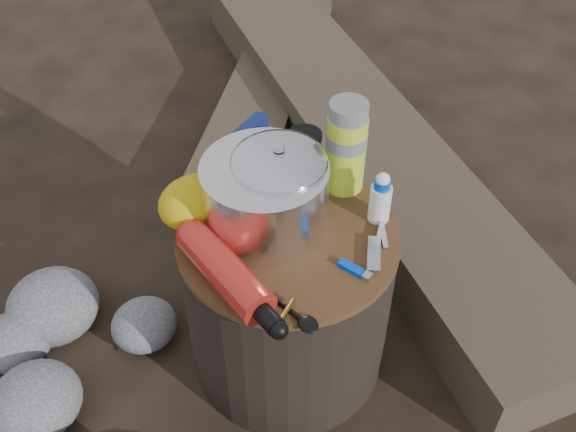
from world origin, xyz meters
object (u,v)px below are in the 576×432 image
log_main (357,135)px  travel_mug (304,154)px  thermos (346,147)px  camping_pot (279,186)px  stump (288,299)px  fuel_bottle (226,272)px

log_main → travel_mug: (-0.48, -0.38, 0.39)m
log_main → thermos: size_ratio=9.69×
log_main → thermos: bearing=-120.9°
log_main → travel_mug: size_ratio=19.05×
camping_pot → travel_mug: bearing=36.7°
log_main → camping_pot: bearing=-130.0°
log_main → stump: bearing=-127.8°
thermos → travel_mug: bearing=121.8°
thermos → travel_mug: 0.11m
stump → log_main: 0.82m
stump → travel_mug: travel_mug is taller
log_main → fuel_bottle: 1.04m
fuel_bottle → travel_mug: bearing=27.8°
stump → camping_pot: 0.31m
camping_pot → fuel_bottle: camping_pot is taller
travel_mug → stump: bearing=-134.1°
stump → travel_mug: 0.33m
thermos → stump: bearing=-162.3°
thermos → travel_mug: size_ratio=1.97×
stump → thermos: (0.19, 0.06, 0.32)m
fuel_bottle → thermos: bearing=13.0°
camping_pot → thermos: thermos is taller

